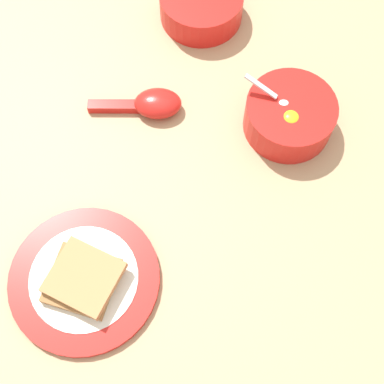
{
  "coord_description": "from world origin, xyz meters",
  "views": [
    {
      "loc": [
        -0.07,
        -0.4,
        0.7
      ],
      "look_at": [
        -0.09,
        -0.11,
        0.02
      ],
      "focal_mm": 50.0,
      "sensor_mm": 36.0,
      "label": 1
    }
  ],
  "objects_px": {
    "toast_plate": "(84,279)",
    "toast_sandwich": "(83,279)",
    "egg_bowl": "(290,115)",
    "soup_spoon": "(152,104)",
    "congee_bowl": "(201,4)"
  },
  "relations": [
    {
      "from": "egg_bowl",
      "to": "toast_sandwich",
      "type": "relative_size",
      "value": 1.3
    },
    {
      "from": "toast_plate",
      "to": "soup_spoon",
      "type": "height_order",
      "value": "soup_spoon"
    },
    {
      "from": "toast_plate",
      "to": "soup_spoon",
      "type": "bearing_deg",
      "value": 76.29
    },
    {
      "from": "toast_sandwich",
      "to": "soup_spoon",
      "type": "distance_m",
      "value": 0.28
    },
    {
      "from": "toast_sandwich",
      "to": "soup_spoon",
      "type": "bearing_deg",
      "value": 76.94
    },
    {
      "from": "egg_bowl",
      "to": "toast_sandwich",
      "type": "height_order",
      "value": "egg_bowl"
    },
    {
      "from": "congee_bowl",
      "to": "toast_sandwich",
      "type": "bearing_deg",
      "value": -105.57
    },
    {
      "from": "egg_bowl",
      "to": "toast_sandwich",
      "type": "bearing_deg",
      "value": -136.05
    },
    {
      "from": "toast_plate",
      "to": "toast_sandwich",
      "type": "height_order",
      "value": "toast_sandwich"
    },
    {
      "from": "toast_sandwich",
      "to": "soup_spoon",
      "type": "height_order",
      "value": "toast_sandwich"
    },
    {
      "from": "toast_sandwich",
      "to": "congee_bowl",
      "type": "height_order",
      "value": "congee_bowl"
    },
    {
      "from": "toast_plate",
      "to": "congee_bowl",
      "type": "distance_m",
      "value": 0.47
    },
    {
      "from": "toast_plate",
      "to": "toast_sandwich",
      "type": "relative_size",
      "value": 1.84
    },
    {
      "from": "soup_spoon",
      "to": "toast_sandwich",
      "type": "bearing_deg",
      "value": -103.06
    },
    {
      "from": "toast_plate",
      "to": "toast_sandwich",
      "type": "bearing_deg",
      "value": -62.67
    }
  ]
}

